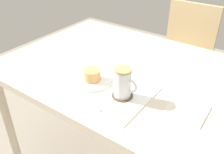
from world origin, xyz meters
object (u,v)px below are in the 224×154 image
Objects in this scene: pastry_plate at (92,81)px; pastry at (92,75)px; dining_table at (136,82)px; coffee_mug at (123,83)px; wooden_chair at (182,56)px.

pastry_plate is 2.26× the size of pastry.
coffee_mug is (0.06, -0.22, 0.14)m from dining_table.
dining_table is 17.74× the size of pastry.
coffee_mug is (0.11, -1.01, 0.33)m from wooden_chair.
dining_table is at bearing 62.46° from pastry_plate.
coffee_mug reaches higher than pastry.
pastry_plate reaches higher than dining_table.
pastry is (-0.11, -0.21, 0.11)m from dining_table.
pastry_plate is 1.37× the size of coffee_mug.
coffee_mug is at bearing -4.06° from pastry_plate.
dining_table is at bearing 62.46° from pastry.
wooden_chair is 1.07m from coffee_mug.
wooden_chair is 6.84× the size of coffee_mug.
dining_table is 0.25m from pastry_plate.
pastry_plate is 0.03m from pastry.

